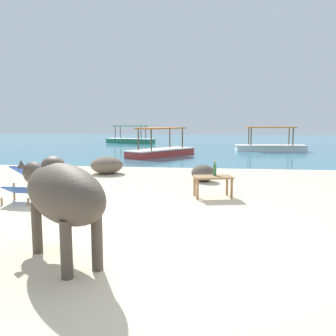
{
  "coord_description": "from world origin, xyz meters",
  "views": [
    {
      "loc": [
        0.7,
        -4.6,
        1.54
      ],
      "look_at": [
        -0.26,
        3.0,
        0.55
      ],
      "focal_mm": 37.79,
      "sensor_mm": 36.0,
      "label": 1
    }
  ],
  "objects_px": {
    "deck_chair_far": "(25,181)",
    "boat_green": "(130,139)",
    "bottle": "(215,170)",
    "boat_white": "(270,146)",
    "boat_red": "(161,150)",
    "cow": "(61,193)",
    "low_bench_table": "(213,180)"
  },
  "relations": [
    {
      "from": "low_bench_table",
      "to": "bottle",
      "type": "height_order",
      "value": "bottle"
    },
    {
      "from": "cow",
      "to": "boat_green",
      "type": "distance_m",
      "value": 22.85
    },
    {
      "from": "bottle",
      "to": "deck_chair_far",
      "type": "bearing_deg",
      "value": -166.19
    },
    {
      "from": "cow",
      "to": "boat_red",
      "type": "relative_size",
      "value": 0.46
    },
    {
      "from": "bottle",
      "to": "boat_red",
      "type": "height_order",
      "value": "boat_red"
    },
    {
      "from": "boat_green",
      "to": "boat_red",
      "type": "bearing_deg",
      "value": 125.48
    },
    {
      "from": "bottle",
      "to": "boat_green",
      "type": "relative_size",
      "value": 0.08
    },
    {
      "from": "cow",
      "to": "bottle",
      "type": "height_order",
      "value": "cow"
    },
    {
      "from": "deck_chair_far",
      "to": "boat_green",
      "type": "distance_m",
      "value": 19.89
    },
    {
      "from": "low_bench_table",
      "to": "boat_green",
      "type": "relative_size",
      "value": 0.22
    },
    {
      "from": "bottle",
      "to": "boat_green",
      "type": "distance_m",
      "value": 19.82
    },
    {
      "from": "low_bench_table",
      "to": "boat_green",
      "type": "distance_m",
      "value": 19.9
    },
    {
      "from": "boat_white",
      "to": "boat_red",
      "type": "bearing_deg",
      "value": 30.11
    },
    {
      "from": "cow",
      "to": "boat_white",
      "type": "distance_m",
      "value": 16.57
    },
    {
      "from": "deck_chair_far",
      "to": "boat_white",
      "type": "xyz_separation_m",
      "value": [
        6.61,
        13.21,
        -0.13
      ]
    },
    {
      "from": "bottle",
      "to": "boat_green",
      "type": "height_order",
      "value": "boat_green"
    },
    {
      "from": "cow",
      "to": "boat_green",
      "type": "height_order",
      "value": "boat_green"
    },
    {
      "from": "cow",
      "to": "boat_red",
      "type": "bearing_deg",
      "value": -41.91
    },
    {
      "from": "cow",
      "to": "boat_white",
      "type": "height_order",
      "value": "boat_white"
    },
    {
      "from": "boat_green",
      "to": "deck_chair_far",
      "type": "bearing_deg",
      "value": 112.25
    },
    {
      "from": "cow",
      "to": "boat_white",
      "type": "bearing_deg",
      "value": -61.61
    },
    {
      "from": "cow",
      "to": "boat_white",
      "type": "relative_size",
      "value": 0.46
    },
    {
      "from": "low_bench_table",
      "to": "deck_chair_far",
      "type": "bearing_deg",
      "value": -179.63
    },
    {
      "from": "boat_red",
      "to": "boat_white",
      "type": "bearing_deg",
      "value": -23.7
    },
    {
      "from": "cow",
      "to": "deck_chair_far",
      "type": "relative_size",
      "value": 2.2
    },
    {
      "from": "low_bench_table",
      "to": "boat_white",
      "type": "distance_m",
      "value": 12.79
    },
    {
      "from": "cow",
      "to": "deck_chair_far",
      "type": "bearing_deg",
      "value": -9.31
    },
    {
      "from": "cow",
      "to": "boat_green",
      "type": "bearing_deg",
      "value": -33.83
    },
    {
      "from": "bottle",
      "to": "boat_red",
      "type": "distance_m",
      "value": 9.08
    },
    {
      "from": "low_bench_table",
      "to": "boat_green",
      "type": "bearing_deg",
      "value": 95.84
    },
    {
      "from": "cow",
      "to": "bottle",
      "type": "distance_m",
      "value": 3.94
    },
    {
      "from": "low_bench_table",
      "to": "boat_red",
      "type": "distance_m",
      "value": 9.16
    }
  ]
}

